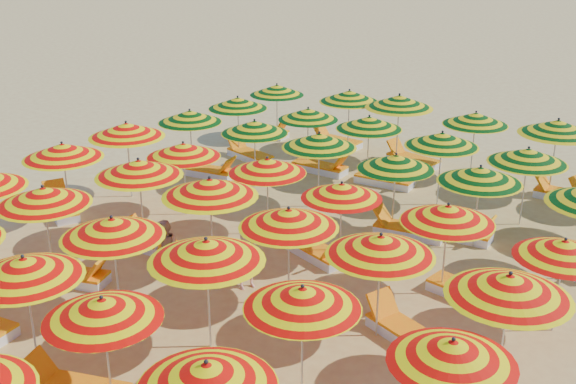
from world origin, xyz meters
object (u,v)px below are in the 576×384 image
object	(u,v)px
umbrella_18	(63,151)
lounger_20	(386,180)
lounger_13	(470,293)
umbrella_8	(24,268)
umbrella_23	(509,286)
umbrella_44	(399,102)
umbrella_15	(206,251)
umbrella_43	(349,96)
umbrella_37	(308,114)
umbrella_38	(369,123)
umbrella_22	(381,245)
umbrella_25	(183,150)
umbrella_17	(452,352)
umbrella_34	(480,175)
lounger_15	(407,230)
umbrella_21	(289,218)
umbrella_46	(558,127)
umbrella_39	(442,140)
beachgoer_a	(247,259)
umbrella_10	(207,375)
umbrella_32	(319,141)
lounger_17	(563,262)
lounger_12	(316,252)
umbrella_30	(190,116)
lounger_19	(321,167)
lounger_14	(209,171)
lounger_16	(458,232)
lounger_21	(266,132)
umbrella_14	(112,228)
umbrella_20	(210,188)
umbrella_40	(528,156)
umbrella_28	(448,214)
umbrella_33	(396,162)
lounger_23	(412,160)
umbrella_36	(238,103)
umbrella_26	(267,166)
umbrella_31	(255,127)
lounger_11	(405,332)
lounger_9	(61,207)
beachgoer_b	(166,250)
umbrella_13	(43,196)
umbrella_19	(139,168)
umbrella_42	(277,90)
umbrella_29	(564,249)
lounger_22	(336,141)
lounger_18	(249,155)
umbrella_45	(476,119)
umbrella_27	(342,191)
umbrella_24	(126,130)
lounger_10	(155,245)

from	to	relation	value
umbrella_18	lounger_20	xyz separation A→B (m)	(5.29, 7.15, -1.73)
lounger_13	umbrella_8	bearing A→B (deg)	-121.45
umbrella_23	umbrella_44	distance (m)	11.73
umbrella_15	umbrella_43	size ratio (longest dim) A/B	0.96
umbrella_37	umbrella_38	xyz separation A→B (m)	(2.16, -0.02, 0.09)
umbrella_22	umbrella_44	world-z (taller)	umbrella_44
umbrella_25	umbrella_17	bearing A→B (deg)	-24.54
umbrella_34	lounger_15	xyz separation A→B (m)	(-1.58, -0.34, -1.68)
umbrella_21	umbrella_46	xyz separation A→B (m)	(2.30, 9.25, 0.12)
umbrella_39	beachgoer_a	bearing A→B (deg)	-99.75
umbrella_10	umbrella_32	distance (m)	10.39
lounger_13	lounger_17	size ratio (longest dim) A/B	0.98
lounger_12	umbrella_30	bearing A→B (deg)	174.04
umbrella_21	lounger_19	xyz separation A→B (m)	(-3.93, 6.98, -1.71)
lounger_20	lounger_13	bearing A→B (deg)	-52.79
umbrella_17	lounger_14	distance (m)	12.97
umbrella_44	lounger_14	xyz separation A→B (m)	(-3.91, -4.54, -1.83)
lounger_16	lounger_21	distance (m)	10.02
umbrella_14	umbrella_17	bearing A→B (deg)	1.69
umbrella_20	umbrella_40	distance (m)	8.01
umbrella_28	umbrella_33	world-z (taller)	umbrella_28
lounger_23	umbrella_38	bearing A→B (deg)	89.05
lounger_17	umbrella_8	bearing A→B (deg)	-102.58
lounger_13	umbrella_36	bearing A→B (deg)	162.89
umbrella_22	umbrella_26	size ratio (longest dim) A/B	1.11
umbrella_31	lounger_11	xyz separation A→B (m)	(7.35, -4.64, -1.64)
lounger_15	lounger_23	world-z (taller)	same
umbrella_22	lounger_9	bearing A→B (deg)	178.77
lounger_19	lounger_16	bearing A→B (deg)	-23.63
beachgoer_b	lounger_13	bearing A→B (deg)	39.52
umbrella_13	umbrella_19	size ratio (longest dim) A/B	1.05
umbrella_42	umbrella_32	bearing A→B (deg)	-42.60
umbrella_10	umbrella_33	bearing A→B (deg)	103.65
umbrella_25	beachgoer_a	world-z (taller)	umbrella_25
lounger_21	umbrella_37	bearing A→B (deg)	-34.98
lounger_15	umbrella_18	bearing A→B (deg)	18.26
umbrella_19	umbrella_36	distance (m)	7.00
umbrella_29	lounger_22	world-z (taller)	umbrella_29
umbrella_38	umbrella_40	size ratio (longest dim) A/B	1.00
lounger_11	lounger_18	distance (m)	11.14
umbrella_38	umbrella_19	bearing A→B (deg)	-106.89
umbrella_45	lounger_18	distance (m)	7.16
umbrella_38	lounger_17	bearing A→B (deg)	-19.28
umbrella_46	umbrella_27	bearing A→B (deg)	-109.68
umbrella_22	umbrella_24	distance (m)	9.37
umbrella_26	umbrella_29	xyz separation A→B (m)	(7.11, -0.29, -0.06)
umbrella_19	umbrella_26	distance (m)	3.02
umbrella_31	umbrella_44	size ratio (longest dim) A/B	0.99
umbrella_32	lounger_10	bearing A→B (deg)	-108.39
umbrella_22	umbrella_31	xyz separation A→B (m)	(-6.84, 4.84, -0.08)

